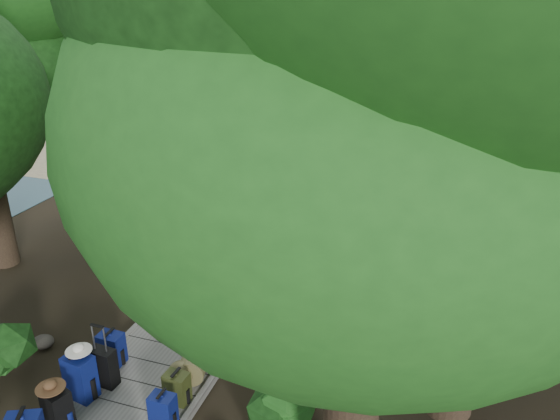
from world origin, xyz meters
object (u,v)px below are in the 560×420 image
(backpack_right_c, at_px, (163,410))
(suitcase_on_boardwalk, at_px, (103,367))
(backpack_left_d, at_px, (111,347))
(backpack_right_d, at_px, (177,386))
(backpack_left_c, at_px, (80,375))
(backpack_left_b, at_px, (57,408))
(duffel_right_khaki, at_px, (194,362))
(kayak, at_px, (253,142))
(duffel_right_black, at_px, (212,341))
(lone_suitcase_on_sand, at_px, (333,166))
(sun_lounger, at_px, (433,168))

(backpack_right_c, relative_size, suitcase_on_boardwalk, 0.93)
(backpack_left_d, height_order, backpack_right_d, backpack_left_d)
(backpack_left_c, relative_size, backpack_right_d, 1.47)
(backpack_left_b, xyz_separation_m, backpack_right_c, (1.36, 0.50, -0.08))
(suitcase_on_boardwalk, bearing_deg, duffel_right_khaki, 33.11)
(kayak, bearing_deg, backpack_left_c, -88.35)
(backpack_right_d, bearing_deg, backpack_left_c, -161.34)
(duffel_right_khaki, bearing_deg, backpack_left_c, -157.16)
(duffel_right_black, height_order, kayak, duffel_right_black)
(backpack_left_c, bearing_deg, lone_suitcase_on_sand, 92.74)
(backpack_left_b, bearing_deg, backpack_left_d, 116.59)
(lone_suitcase_on_sand, distance_m, kayak, 4.42)
(lone_suitcase_on_sand, bearing_deg, backpack_left_d, -108.69)
(backpack_left_b, relative_size, kayak, 0.22)
(backpack_left_c, xyz_separation_m, duffel_right_black, (1.38, 1.61, -0.19))
(backpack_left_c, relative_size, suitcase_on_boardwalk, 1.25)
(backpack_right_c, height_order, kayak, backpack_right_c)
(backpack_left_b, bearing_deg, kayak, 121.33)
(duffel_right_black, relative_size, lone_suitcase_on_sand, 0.92)
(suitcase_on_boardwalk, bearing_deg, backpack_right_c, -15.80)
(backpack_left_d, distance_m, kayak, 13.00)
(kayak, distance_m, sun_lounger, 6.94)
(backpack_left_c, bearing_deg, backpack_right_c, 3.23)
(duffel_right_khaki, bearing_deg, duffel_right_black, 75.26)
(duffel_right_khaki, xyz_separation_m, lone_suitcase_on_sand, (-0.19, 10.18, 0.05))
(kayak, bearing_deg, backpack_right_d, -82.31)
(suitcase_on_boardwalk, distance_m, lone_suitcase_on_sand, 10.89)
(backpack_left_d, bearing_deg, duffel_right_black, 30.02)
(backpack_left_d, xyz_separation_m, backpack_right_c, (1.51, -0.97, -0.01))
(backpack_left_c, bearing_deg, duffel_right_khaki, 45.07)
(kayak, bearing_deg, suitcase_on_boardwalk, -87.43)
(kayak, relative_size, sun_lounger, 1.84)
(duffel_right_khaki, bearing_deg, backpack_left_d, 173.84)
(backpack_right_d, relative_size, sun_lounger, 0.30)
(backpack_left_b, relative_size, suitcase_on_boardwalk, 1.17)
(suitcase_on_boardwalk, height_order, kayak, suitcase_on_boardwalk)
(duffel_right_khaki, distance_m, sun_lounger, 11.60)
(duffel_right_black, bearing_deg, backpack_left_c, -116.61)
(kayak, bearing_deg, backpack_right_c, -82.66)
(backpack_left_b, bearing_deg, sun_lounger, 92.93)
(sun_lounger, bearing_deg, backpack_right_d, -79.58)
(sun_lounger, bearing_deg, lone_suitcase_on_sand, -137.33)
(duffel_right_khaki, relative_size, lone_suitcase_on_sand, 0.90)
(backpack_left_c, distance_m, backpack_right_c, 1.48)
(suitcase_on_boardwalk, distance_m, kayak, 13.51)
(backpack_right_d, height_order, duffel_right_khaki, backpack_right_d)
(backpack_right_c, distance_m, backpack_right_d, 0.52)
(suitcase_on_boardwalk, xyz_separation_m, sun_lounger, (4.12, 11.89, -0.13))
(kayak, bearing_deg, lone_suitcase_on_sand, -41.76)
(backpack_left_c, relative_size, lone_suitcase_on_sand, 1.10)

